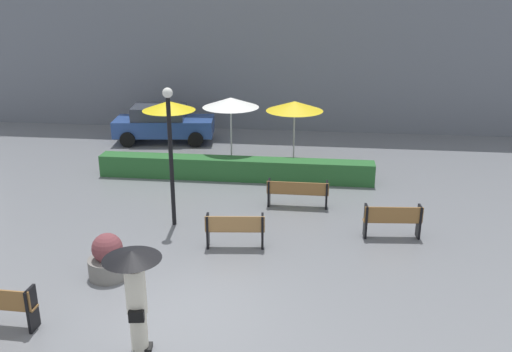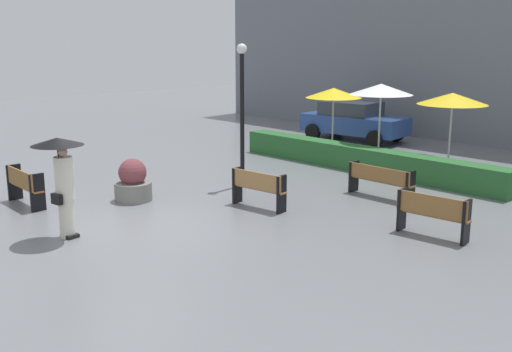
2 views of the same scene
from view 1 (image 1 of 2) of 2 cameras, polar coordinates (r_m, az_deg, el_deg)
ground_plane at (r=12.12m, az=-7.77°, el=-13.66°), size 60.00×60.00×0.00m
bench_far_right at (r=15.39m, az=13.84°, el=-4.30°), size 1.57×0.46×0.92m
bench_back_row at (r=17.03m, az=4.29°, el=-1.61°), size 1.88×0.38×0.84m
bench_mid_center at (r=14.40m, az=-2.17°, el=-5.40°), size 1.56×0.48×0.91m
pedestrian_with_umbrella at (r=10.39m, az=-12.33°, el=-10.86°), size 1.05×1.05×2.12m
planter_pot at (r=13.52m, az=-14.92°, el=-8.19°), size 0.95×0.95×1.09m
lamp_post at (r=15.32m, az=-8.80°, el=3.35°), size 0.28×0.28×3.93m
patio_umbrella_yellow at (r=21.40m, az=-8.94°, el=7.13°), size 2.02×2.02×2.32m
patio_umbrella_white at (r=20.20m, az=-2.61°, el=7.53°), size 2.05×2.05×2.63m
patio_umbrella_yellow_far at (r=20.44m, az=3.98°, el=7.16°), size 2.10×2.10×2.46m
hedge_strip at (r=19.45m, az=-2.18°, el=0.76°), size 9.62×0.70×0.76m
building_facade at (r=26.07m, az=0.65°, el=14.01°), size 28.00×1.20×8.31m
parked_car at (r=24.35m, az=-9.51°, el=5.39°), size 4.38×2.37×1.57m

